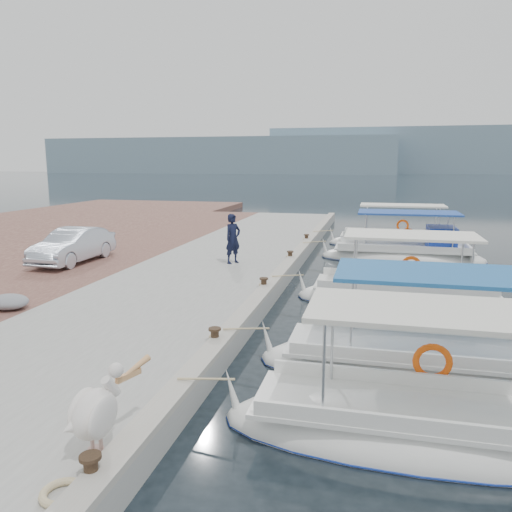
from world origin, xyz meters
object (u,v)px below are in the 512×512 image
Objects in this scene: fishing_caique_a at (416,434)px; fishing_caique_d at (404,256)px; fishing_caique_b at (431,369)px; parked_car at (73,246)px; pelican at (97,411)px; fisherman at (233,239)px; fishing_caique_e at (397,244)px; fishing_caique_c at (402,299)px.

fishing_caique_a is 15.73m from fishing_caique_d.
fishing_caique_b is at bearing -90.46° from fishing_caique_d.
fishing_caique_a is at bearing -36.64° from parked_car.
fishing_caique_d is at bearing 74.42° from pelican.
fishing_caique_e is at bearing -2.53° from fisherman.
fishing_caique_b is 12.96m from fishing_caique_d.
fishing_caique_a is 4.96m from pelican.
fishing_caique_c is 11.37m from fishing_caique_e.
pelican is at bearing -113.47° from fishing_caique_c.
fishing_caique_a is at bearing -91.20° from fishing_caique_c.
parked_car reaches higher than pelican.
fishing_caique_b is 3.78× the size of fisherman.
pelican is at bearing -134.88° from fishing_caique_b.
fishing_caique_d is at bearing -20.18° from fisherman.
parked_car is (-12.57, 1.23, 1.05)m from fishing_caique_c.
fishing_caique_d reaches higher than parked_car.
fishing_caique_c is 4.52× the size of pelican.
fisherman is 6.37m from parked_car.
fisherman is at bearing 12.96° from parked_car.
fishing_caique_a is 2.80m from fishing_caique_b.
fishing_caique_c is 0.93× the size of fishing_caique_e.
fishing_caique_b reaches higher than parked_car.
fishing_caique_d is 14.43m from parked_car.
fishing_caique_e is at bearing 88.74° from fishing_caique_a.
fishing_caique_c is at bearing 88.80° from fishing_caique_a.
fishing_caique_b is at bearing -26.79° from parked_car.
fisherman is (-6.61, -8.82, 1.35)m from fishing_caique_e.
fishing_caique_a is 0.86× the size of fishing_caique_b.
fishing_caique_b is 1.10× the size of fishing_caique_c.
fishing_caique_e reaches higher than pelican.
fishing_caique_b is at bearing -89.75° from fishing_caique_e.
fishing_caique_a is 0.88× the size of fishing_caique_e.
fishing_caique_a is 4.29× the size of pelican.
fishing_caique_c reaches higher than parked_car.
fishing_caique_c is 1.63× the size of parked_car.
fishing_caique_d is 1.79× the size of parked_car.
fishing_caique_c is 11.44m from pelican.
fishing_caique_a and fishing_caique_b have the same top height.
fishing_caique_a is 3.26× the size of fisherman.
fishing_caique_d is at bearing 86.62° from fishing_caique_c.
fishing_caique_a and fishing_caique_c have the same top height.
fishing_caique_b is at bearing 45.12° from pelican.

